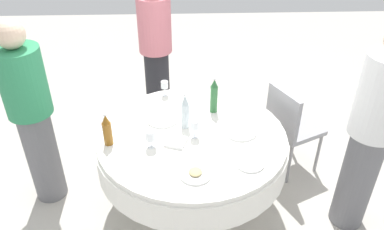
% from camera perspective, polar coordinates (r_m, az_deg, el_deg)
% --- Properties ---
extents(ground_plane, '(10.00, 10.00, 0.00)m').
position_cam_1_polar(ground_plane, '(3.44, 0.00, -12.82)').
color(ground_plane, '#B7B2A8').
extents(dining_table, '(1.47, 1.47, 0.74)m').
position_cam_1_polar(dining_table, '(3.04, 0.00, -5.03)').
color(dining_table, white).
rests_on(dining_table, ground_plane).
extents(bottle_clear_north, '(0.06, 0.06, 0.30)m').
position_cam_1_polar(bottle_clear_north, '(2.95, -1.01, 0.48)').
color(bottle_clear_north, silver).
rests_on(bottle_clear_north, dining_table).
extents(bottle_amber_rear, '(0.07, 0.07, 0.26)m').
position_cam_1_polar(bottle_amber_rear, '(2.85, -12.43, -2.19)').
color(bottle_amber_rear, '#8C5619').
rests_on(bottle_amber_rear, dining_table).
extents(bottle_green_left, '(0.06, 0.06, 0.31)m').
position_cam_1_polar(bottle_green_left, '(3.14, 3.27, 2.81)').
color(bottle_green_left, '#2D6B38').
rests_on(bottle_green_left, dining_table).
extents(wine_glass_front, '(0.06, 0.06, 0.14)m').
position_cam_1_polar(wine_glass_front, '(3.40, -4.08, 4.40)').
color(wine_glass_front, white).
rests_on(wine_glass_front, dining_table).
extents(wine_glass_near, '(0.07, 0.07, 0.15)m').
position_cam_1_polar(wine_glass_near, '(2.86, 0.37, -1.53)').
color(wine_glass_near, white).
rests_on(wine_glass_near, dining_table).
extents(wine_glass_inner, '(0.08, 0.08, 0.14)m').
position_cam_1_polar(wine_glass_inner, '(2.78, -6.15, -3.10)').
color(wine_glass_inner, white).
rests_on(wine_glass_inner, dining_table).
extents(plate_far, '(0.25, 0.25, 0.02)m').
position_cam_1_polar(plate_far, '(3.11, -4.39, -0.61)').
color(plate_far, white).
rests_on(plate_far, dining_table).
extents(plate_outer, '(0.25, 0.25, 0.02)m').
position_cam_1_polar(plate_outer, '(2.98, 7.14, -2.42)').
color(plate_outer, white).
rests_on(plate_outer, dining_table).
extents(plate_west, '(0.20, 0.20, 0.02)m').
position_cam_1_polar(plate_west, '(2.70, 8.53, -7.04)').
color(plate_west, white).
rests_on(plate_west, dining_table).
extents(plate_south, '(0.22, 0.22, 0.04)m').
position_cam_1_polar(plate_south, '(2.58, 0.51, -8.63)').
color(plate_south, white).
rests_on(plate_south, dining_table).
extents(spoon_rear, '(0.16, 0.11, 0.00)m').
position_cam_1_polar(spoon_rear, '(3.39, 1.16, 2.46)').
color(spoon_rear, silver).
rests_on(spoon_rear, dining_table).
extents(folded_napkin, '(0.18, 0.18, 0.02)m').
position_cam_1_polar(folded_napkin, '(2.85, -2.38, -3.99)').
color(folded_napkin, white).
rests_on(folded_napkin, dining_table).
extents(person_north, '(0.34, 0.34, 1.60)m').
position_cam_1_polar(person_north, '(3.24, -22.59, 0.04)').
color(person_north, slate).
rests_on(person_north, ground_plane).
extents(person_rear, '(0.34, 0.34, 1.60)m').
position_cam_1_polar(person_rear, '(4.08, -5.37, 9.38)').
color(person_rear, '#26262B').
rests_on(person_rear, ground_plane).
extents(person_left, '(0.34, 0.34, 1.67)m').
position_cam_1_polar(person_left, '(3.00, 24.98, -2.43)').
color(person_left, slate).
rests_on(person_left, ground_plane).
extents(chair_inner, '(0.53, 0.53, 0.87)m').
position_cam_1_polar(chair_inner, '(3.56, 14.21, -1.28)').
color(chair_inner, '#99999E').
rests_on(chair_inner, ground_plane).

